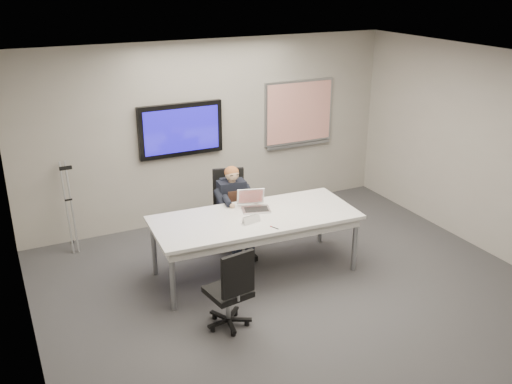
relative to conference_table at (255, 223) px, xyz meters
name	(u,v)px	position (x,y,z in m)	size (l,w,h in m)	color
floor	(308,305)	(0.22, -0.99, -0.72)	(6.00, 6.00, 0.02)	#3A3B3D
ceiling	(317,68)	(0.22, -0.99, 2.08)	(6.00, 6.00, 0.02)	silver
wall_back	(211,132)	(0.22, 2.01, 0.68)	(6.00, 0.02, 2.80)	#9C988D
wall_left	(23,251)	(-2.78, -0.99, 0.68)	(0.02, 6.00, 2.80)	#9C988D
wall_right	(506,159)	(3.22, -0.99, 0.68)	(0.02, 6.00, 2.80)	#9C988D
conference_table	(255,223)	(0.00, 0.00, 0.00)	(2.68, 1.23, 0.81)	silver
tv_display	(181,130)	(-0.28, 1.96, 0.78)	(1.30, 0.09, 0.80)	black
whiteboard	(299,113)	(1.77, 1.98, 0.81)	(1.25, 0.08, 1.10)	#96999E
office_chair_far	(231,223)	(0.04, 0.88, -0.37)	(0.65, 0.65, 1.11)	black
office_chair_near	(230,303)	(-0.79, -1.00, -0.41)	(0.54, 0.54, 0.99)	black
seated_person	(237,220)	(0.02, 0.64, -0.22)	(0.40, 0.68, 1.24)	#1F2534
crutch	(69,205)	(-2.03, 1.77, -0.05)	(0.18, 0.41, 1.33)	#B0B4B9
laptop	(254,204)	(0.09, 0.23, 0.16)	(0.42, 0.43, 0.26)	silver
name_tent	(251,219)	(-0.13, -0.16, 0.14)	(0.24, 0.07, 0.10)	silver
pen	(274,228)	(0.05, -0.43, 0.10)	(0.01, 0.01, 0.13)	black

